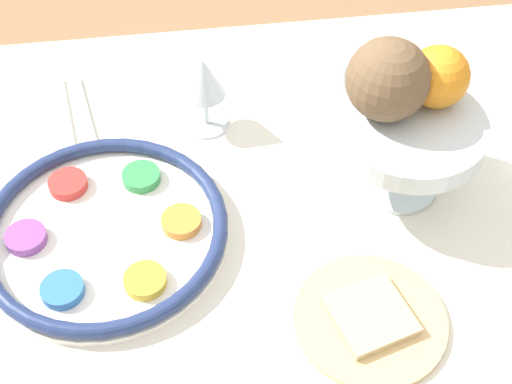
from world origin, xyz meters
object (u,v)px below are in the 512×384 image
Objects in this scene: seder_plate at (105,230)px; coconut at (388,79)px; fruit_stand at (408,135)px; bread_plate at (370,318)px; cup_far at (350,71)px; orange_fruit at (438,77)px; wine_glass at (204,81)px.

seder_plate is 0.42m from coconut.
bread_plate is at bearing -113.28° from fruit_stand.
cup_far is (-0.02, 0.22, -0.06)m from fruit_stand.
coconut reaches higher than orange_fruit.
seder_plate is 1.62× the size of fruit_stand.
cup_far is (0.24, 0.05, -0.05)m from wine_glass.
orange_fruit is (0.45, 0.07, 0.15)m from seder_plate.
bread_plate is (0.17, -0.38, -0.08)m from wine_glass.
cup_far reaches higher than seder_plate.
fruit_stand is at bearing 5.26° from seder_plate.
orange_fruit is 0.07m from coconut.
coconut is (0.23, -0.14, 0.09)m from wine_glass.
coconut is at bearing 9.21° from seder_plate.
seder_plate is 0.47m from cup_far.
bread_plate is at bearing -117.69° from orange_fruit.
orange_fruit is (0.04, 0.03, 0.07)m from fruit_stand.
fruit_stand is 1.08× the size of bread_plate.
cup_far is at bearing 108.92° from orange_fruit.
bread_plate is at bearing -103.85° from coconut.
orange_fruit is 0.76× the size of coconut.
orange_fruit reaches higher than cup_far.
wine_glass is 0.33m from orange_fruit.
wine_glass is 1.16× the size of coconut.
fruit_stand is at bearing -32.24° from wine_glass.
cup_far is (-0.06, 0.18, -0.13)m from orange_fruit.
wine_glass is 0.31m from fruit_stand.
orange_fruit is at bearing 62.31° from bread_plate.
wine_glass is at bearing -167.62° from cup_far.
coconut reaches higher than bread_plate.
seder_plate is 1.75× the size of bread_plate.
orange_fruit is at bearing -23.39° from wine_glass.
bread_plate is at bearing -28.35° from seder_plate.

